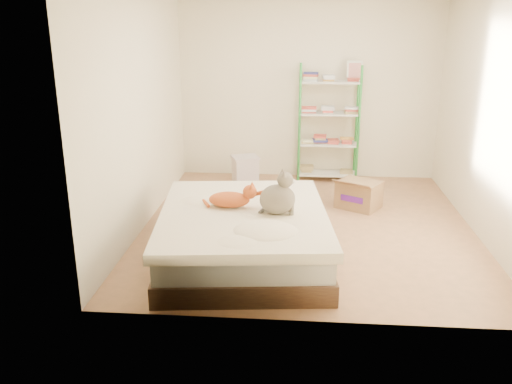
# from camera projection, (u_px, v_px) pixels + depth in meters

# --- Properties ---
(room) EXTENTS (3.81, 4.21, 2.61)m
(room) POSITION_uv_depth(u_px,v_px,m) (311.00, 116.00, 5.97)
(room) COLOR #B57F53
(room) RESTS_ON ground
(bed) EXTENTS (1.83, 2.19, 0.52)m
(bed) POSITION_uv_depth(u_px,v_px,m) (244.00, 235.00, 5.42)
(bed) COLOR brown
(bed) RESTS_ON ground
(orange_cat) EXTENTS (0.49, 0.27, 0.20)m
(orange_cat) POSITION_uv_depth(u_px,v_px,m) (229.00, 198.00, 5.42)
(orange_cat) COLOR orange
(orange_cat) RESTS_ON bed
(grey_cat) EXTENTS (0.42, 0.37, 0.42)m
(grey_cat) POSITION_uv_depth(u_px,v_px,m) (277.00, 193.00, 5.20)
(grey_cat) COLOR #6C665A
(grey_cat) RESTS_ON bed
(shelf_unit) EXTENTS (0.89, 0.36, 1.74)m
(shelf_unit) POSITION_uv_depth(u_px,v_px,m) (329.00, 124.00, 7.87)
(shelf_unit) COLOR green
(shelf_unit) RESTS_ON ground
(cardboard_box) EXTENTS (0.63, 0.66, 0.40)m
(cardboard_box) POSITION_uv_depth(u_px,v_px,m) (359.00, 194.00, 6.91)
(cardboard_box) COLOR #A3875B
(cardboard_box) RESTS_ON ground
(white_bin) EXTENTS (0.45, 0.43, 0.42)m
(white_bin) POSITION_uv_depth(u_px,v_px,m) (245.00, 170.00, 7.84)
(white_bin) COLOR beige
(white_bin) RESTS_ON ground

